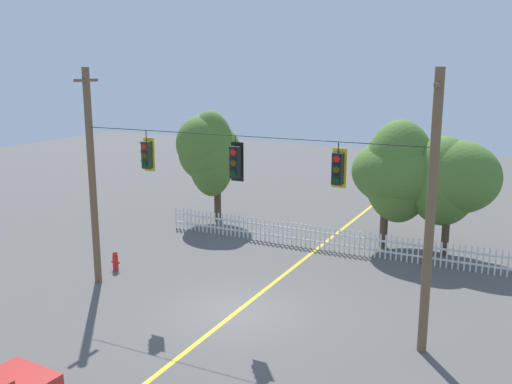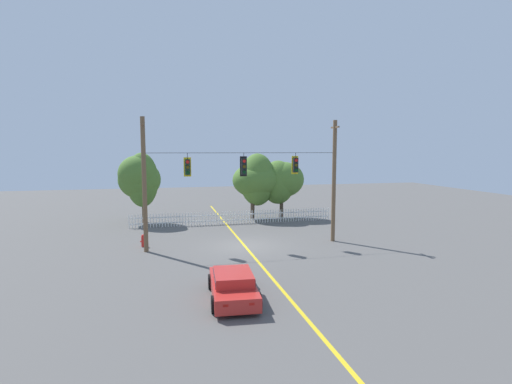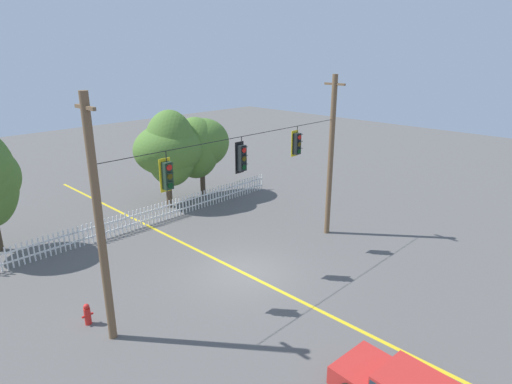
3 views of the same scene
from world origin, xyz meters
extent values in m
plane|color=#565451|center=(0.00, 0.00, 0.00)|extent=(80.00, 80.00, 0.00)
cube|color=gold|center=(0.00, 0.00, 0.00)|extent=(0.16, 36.00, 0.01)
cylinder|color=brown|center=(-5.92, 0.00, 3.93)|extent=(0.26, 0.26, 7.86)
cylinder|color=brown|center=(5.92, 0.00, 3.93)|extent=(0.26, 0.26, 7.86)
cube|color=brown|center=(-5.92, 0.00, 7.41)|extent=(0.10, 1.10, 0.10)
cube|color=brown|center=(5.92, 0.00, 7.41)|extent=(0.10, 1.10, 0.10)
cylinder|color=black|center=(0.00, 0.00, 5.79)|extent=(11.64, 0.02, 0.02)
cylinder|color=black|center=(-3.43, 0.00, 5.60)|extent=(0.03, 0.03, 0.37)
cube|color=yellow|center=(-3.43, 0.13, 4.96)|extent=(0.43, 0.02, 1.14)
cube|color=#1E3323|center=(-3.43, 0.00, 4.96)|extent=(0.30, 0.24, 0.92)
cylinder|color=red|center=(-3.43, -0.14, 5.26)|extent=(0.20, 0.03, 0.20)
cube|color=#1E3323|center=(-3.43, -0.18, 5.38)|extent=(0.22, 0.12, 0.06)
cylinder|color=#463B09|center=(-3.43, -0.14, 4.96)|extent=(0.20, 0.03, 0.20)
cube|color=#1E3323|center=(-3.43, -0.18, 5.07)|extent=(0.22, 0.12, 0.06)
cylinder|color=#073513|center=(-3.43, -0.14, 4.65)|extent=(0.20, 0.03, 0.20)
cube|color=#1E3323|center=(-3.43, -0.18, 4.77)|extent=(0.22, 0.12, 0.06)
cylinder|color=black|center=(-0.04, 0.00, 5.62)|extent=(0.03, 0.03, 0.33)
cube|color=black|center=(-0.04, 0.13, 4.96)|extent=(0.43, 0.02, 1.23)
cube|color=black|center=(-0.04, 0.00, 4.96)|extent=(0.30, 0.24, 0.99)
cylinder|color=red|center=(-0.04, -0.14, 5.29)|extent=(0.20, 0.03, 0.20)
cube|color=black|center=(-0.04, -0.18, 5.41)|extent=(0.22, 0.12, 0.06)
cylinder|color=#463B09|center=(-0.04, -0.14, 4.96)|extent=(0.20, 0.03, 0.20)
cube|color=black|center=(-0.04, -0.18, 5.08)|extent=(0.22, 0.12, 0.06)
cylinder|color=#073513|center=(-0.04, -0.14, 4.63)|extent=(0.20, 0.03, 0.20)
cube|color=black|center=(-0.04, -0.18, 4.74)|extent=(0.22, 0.12, 0.06)
cylinder|color=black|center=(3.28, 0.00, 5.63)|extent=(0.03, 0.03, 0.31)
cube|color=yellow|center=(3.28, 0.13, 5.02)|extent=(0.43, 0.02, 1.14)
cube|color=black|center=(3.28, 0.00, 5.02)|extent=(0.30, 0.24, 0.92)
cylinder|color=red|center=(3.28, -0.14, 5.32)|extent=(0.20, 0.03, 0.20)
cube|color=black|center=(3.28, -0.18, 5.44)|extent=(0.22, 0.12, 0.06)
cylinder|color=#463B09|center=(3.28, -0.14, 5.02)|extent=(0.20, 0.03, 0.20)
cube|color=black|center=(3.28, -0.18, 5.13)|extent=(0.22, 0.12, 0.06)
cylinder|color=#073513|center=(3.28, -0.14, 4.71)|extent=(0.20, 0.03, 0.20)
cube|color=black|center=(3.28, -0.18, 4.82)|extent=(0.22, 0.12, 0.06)
cube|color=white|center=(-7.03, 7.38, 0.53)|extent=(0.06, 0.04, 1.05)
cube|color=white|center=(-6.81, 7.38, 0.53)|extent=(0.06, 0.04, 1.05)
cube|color=white|center=(-6.58, 7.38, 0.53)|extent=(0.06, 0.04, 1.05)
cube|color=white|center=(-6.36, 7.38, 0.53)|extent=(0.06, 0.04, 1.05)
cube|color=white|center=(-6.13, 7.38, 0.53)|extent=(0.06, 0.04, 1.05)
cube|color=white|center=(-5.91, 7.38, 0.53)|extent=(0.06, 0.04, 1.05)
cube|color=white|center=(-5.69, 7.38, 0.53)|extent=(0.06, 0.04, 1.05)
cube|color=white|center=(-5.46, 7.38, 0.53)|extent=(0.06, 0.04, 1.05)
cube|color=white|center=(-5.24, 7.38, 0.53)|extent=(0.06, 0.04, 1.05)
cube|color=white|center=(-5.02, 7.38, 0.53)|extent=(0.06, 0.04, 1.05)
cube|color=white|center=(-4.79, 7.38, 0.53)|extent=(0.06, 0.04, 1.05)
cube|color=white|center=(-4.57, 7.38, 0.53)|extent=(0.06, 0.04, 1.05)
cube|color=white|center=(-4.35, 7.38, 0.53)|extent=(0.06, 0.04, 1.05)
cube|color=white|center=(-4.12, 7.38, 0.53)|extent=(0.06, 0.04, 1.05)
cube|color=white|center=(-3.90, 7.38, 0.53)|extent=(0.06, 0.04, 1.05)
cube|color=white|center=(-3.68, 7.38, 0.53)|extent=(0.06, 0.04, 1.05)
cube|color=white|center=(-3.45, 7.38, 0.53)|extent=(0.06, 0.04, 1.05)
cube|color=white|center=(-3.23, 7.38, 0.53)|extent=(0.06, 0.04, 1.05)
cube|color=white|center=(-3.01, 7.38, 0.53)|extent=(0.06, 0.04, 1.05)
cube|color=white|center=(-2.78, 7.38, 0.53)|extent=(0.06, 0.04, 1.05)
cube|color=white|center=(-2.56, 7.38, 0.53)|extent=(0.06, 0.04, 1.05)
cube|color=white|center=(-2.33, 7.38, 0.53)|extent=(0.06, 0.04, 1.05)
cube|color=white|center=(-2.11, 7.38, 0.53)|extent=(0.06, 0.04, 1.05)
cube|color=white|center=(-1.89, 7.38, 0.53)|extent=(0.06, 0.04, 1.05)
cube|color=white|center=(-1.66, 7.38, 0.53)|extent=(0.06, 0.04, 1.05)
cube|color=white|center=(-1.44, 7.38, 0.53)|extent=(0.06, 0.04, 1.05)
cube|color=white|center=(-1.22, 7.38, 0.53)|extent=(0.06, 0.04, 1.05)
cube|color=white|center=(-0.99, 7.38, 0.53)|extent=(0.06, 0.04, 1.05)
cube|color=white|center=(-0.77, 7.38, 0.53)|extent=(0.06, 0.04, 1.05)
cube|color=white|center=(-0.55, 7.38, 0.53)|extent=(0.06, 0.04, 1.05)
cube|color=white|center=(-0.32, 7.38, 0.53)|extent=(0.06, 0.04, 1.05)
cube|color=white|center=(-0.10, 7.38, 0.53)|extent=(0.06, 0.04, 1.05)
cube|color=white|center=(0.12, 7.38, 0.53)|extent=(0.06, 0.04, 1.05)
cube|color=white|center=(0.35, 7.38, 0.53)|extent=(0.06, 0.04, 1.05)
cube|color=white|center=(0.57, 7.38, 0.53)|extent=(0.06, 0.04, 1.05)
cube|color=white|center=(0.79, 7.38, 0.53)|extent=(0.06, 0.04, 1.05)
cube|color=white|center=(1.02, 7.38, 0.53)|extent=(0.06, 0.04, 1.05)
cube|color=white|center=(1.24, 7.38, 0.53)|extent=(0.06, 0.04, 1.05)
cube|color=white|center=(1.47, 7.38, 0.53)|extent=(0.06, 0.04, 1.05)
cube|color=white|center=(1.69, 7.38, 0.53)|extent=(0.06, 0.04, 1.05)
cube|color=white|center=(1.91, 7.38, 0.53)|extent=(0.06, 0.04, 1.05)
cube|color=white|center=(2.14, 7.38, 0.53)|extent=(0.06, 0.04, 1.05)
cube|color=white|center=(2.36, 7.38, 0.53)|extent=(0.06, 0.04, 1.05)
cube|color=white|center=(2.58, 7.38, 0.53)|extent=(0.06, 0.04, 1.05)
cube|color=white|center=(2.81, 7.38, 0.53)|extent=(0.06, 0.04, 1.05)
cube|color=white|center=(3.03, 7.38, 0.53)|extent=(0.06, 0.04, 1.05)
cube|color=white|center=(3.25, 7.38, 0.53)|extent=(0.06, 0.04, 1.05)
cube|color=white|center=(3.48, 7.38, 0.53)|extent=(0.06, 0.04, 1.05)
cube|color=white|center=(3.70, 7.38, 0.53)|extent=(0.06, 0.04, 1.05)
cube|color=white|center=(3.92, 7.38, 0.53)|extent=(0.06, 0.04, 1.05)
cube|color=white|center=(4.15, 7.38, 0.53)|extent=(0.06, 0.04, 1.05)
cube|color=white|center=(4.37, 7.38, 0.53)|extent=(0.06, 0.04, 1.05)
cube|color=white|center=(4.59, 7.38, 0.53)|extent=(0.06, 0.04, 1.05)
cube|color=white|center=(4.82, 7.38, 0.53)|extent=(0.06, 0.04, 1.05)
cube|color=white|center=(5.04, 7.38, 0.53)|extent=(0.06, 0.04, 1.05)
cube|color=white|center=(5.26, 7.38, 0.53)|extent=(0.06, 0.04, 1.05)
cube|color=white|center=(5.49, 7.38, 0.53)|extent=(0.06, 0.04, 1.05)
cube|color=white|center=(5.71, 7.38, 0.53)|extent=(0.06, 0.04, 1.05)
cube|color=white|center=(5.94, 7.38, 0.53)|extent=(0.06, 0.04, 1.05)
cube|color=white|center=(6.16, 7.38, 0.53)|extent=(0.06, 0.04, 1.05)
cube|color=white|center=(6.38, 7.38, 0.53)|extent=(0.06, 0.04, 1.05)
cube|color=white|center=(6.61, 7.38, 0.53)|extent=(0.06, 0.04, 1.05)
cube|color=white|center=(6.83, 7.38, 0.53)|extent=(0.06, 0.04, 1.05)
cube|color=white|center=(7.05, 7.38, 0.53)|extent=(0.06, 0.04, 1.05)
cube|color=white|center=(7.28, 7.38, 0.53)|extent=(0.06, 0.04, 1.05)
cube|color=white|center=(7.50, 7.38, 0.53)|extent=(0.06, 0.04, 1.05)
cube|color=white|center=(7.72, 7.38, 0.53)|extent=(0.06, 0.04, 1.05)
cube|color=white|center=(7.95, 7.38, 0.53)|extent=(0.06, 0.04, 1.05)
cube|color=white|center=(8.17, 7.38, 0.53)|extent=(0.06, 0.04, 1.05)
cube|color=white|center=(8.39, 7.38, 0.53)|extent=(0.06, 0.04, 1.05)
cube|color=white|center=(8.62, 7.38, 0.53)|extent=(0.06, 0.04, 1.05)
cube|color=white|center=(8.84, 7.38, 0.53)|extent=(0.06, 0.04, 1.05)
cube|color=white|center=(0.68, 7.41, 0.32)|extent=(16.32, 0.03, 0.08)
cube|color=white|center=(0.68, 7.41, 0.76)|extent=(16.32, 0.03, 0.08)
cylinder|color=#473828|center=(2.54, 8.93, 1.02)|extent=(0.34, 0.34, 2.04)
ellipsoid|color=#4C752D|center=(3.02, 9.20, 3.42)|extent=(3.05, 3.02, 4.51)
ellipsoid|color=#4C752D|center=(3.01, 9.39, 3.37)|extent=(4.21, 3.80, 3.02)
cylinder|color=#473828|center=(5.15, 9.02, 1.02)|extent=(0.32, 0.32, 2.04)
ellipsoid|color=#4C752D|center=(4.88, 9.25, 3.16)|extent=(2.95, 2.88, 3.80)
ellipsoid|color=#4C752D|center=(5.39, 9.22, 3.39)|extent=(3.62, 2.95, 3.08)
cylinder|color=black|center=(-1.29, -7.17, 0.32)|extent=(0.22, 0.65, 0.64)
cube|color=white|center=(-2.53, -6.32, 0.55)|extent=(0.20, 0.05, 0.10)
cube|color=white|center=(-1.61, -6.39, 0.55)|extent=(0.20, 0.05, 0.10)
cylinder|color=red|center=(-6.15, 1.26, 0.31)|extent=(0.22, 0.22, 0.61)
sphere|color=red|center=(-6.15, 1.26, 0.68)|extent=(0.20, 0.20, 0.20)
cylinder|color=red|center=(-6.30, 1.26, 0.34)|extent=(0.08, 0.08, 0.08)
cylinder|color=red|center=(-6.00, 1.26, 0.34)|extent=(0.08, 0.08, 0.08)
camera|label=1|loc=(8.35, -15.30, 7.82)|focal=39.93mm
camera|label=2|loc=(-4.80, -23.34, 5.95)|focal=27.37mm
camera|label=3|loc=(-11.13, -11.61, 8.89)|focal=30.24mm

